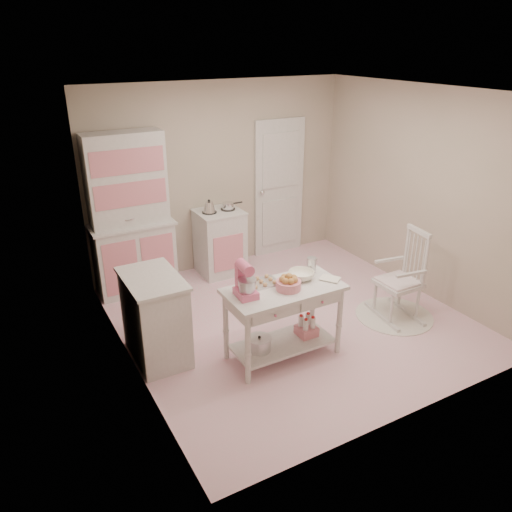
{
  "coord_description": "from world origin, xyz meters",
  "views": [
    {
      "loc": [
        -2.87,
        -4.32,
        3.08
      ],
      "look_at": [
        -0.52,
        -0.07,
        0.96
      ],
      "focal_mm": 35.0,
      "sensor_mm": 36.0,
      "label": 1
    }
  ],
  "objects_px": {
    "rocking_chair": "(399,275)",
    "stand_mixer": "(246,281)",
    "work_table": "(283,322)",
    "base_cabinet": "(155,318)",
    "hutch": "(130,215)",
    "bread_basket": "(288,285)",
    "stove": "(220,242)"
  },
  "relations": [
    {
      "from": "hutch",
      "to": "bread_basket",
      "type": "xyz_separation_m",
      "value": [
        0.91,
        -2.28,
        -0.19
      ]
    },
    {
      "from": "hutch",
      "to": "stove",
      "type": "relative_size",
      "value": 2.26
    },
    {
      "from": "hutch",
      "to": "rocking_chair",
      "type": "distance_m",
      "value": 3.37
    },
    {
      "from": "stove",
      "to": "stand_mixer",
      "type": "xyz_separation_m",
      "value": [
        -0.73,
        -2.16,
        0.51
      ]
    },
    {
      "from": "work_table",
      "to": "stand_mixer",
      "type": "height_order",
      "value": "stand_mixer"
    },
    {
      "from": "hutch",
      "to": "rocking_chair",
      "type": "xyz_separation_m",
      "value": [
        2.5,
        -2.2,
        -0.49
      ]
    },
    {
      "from": "rocking_chair",
      "to": "work_table",
      "type": "xyz_separation_m",
      "value": [
        -1.61,
        -0.03,
        -0.15
      ]
    },
    {
      "from": "hutch",
      "to": "bread_basket",
      "type": "distance_m",
      "value": 2.47
    },
    {
      "from": "hutch",
      "to": "stand_mixer",
      "type": "xyz_separation_m",
      "value": [
        0.47,
        -2.21,
        -0.07
      ]
    },
    {
      "from": "hutch",
      "to": "rocking_chair",
      "type": "relative_size",
      "value": 1.89
    },
    {
      "from": "hutch",
      "to": "stove",
      "type": "bearing_deg",
      "value": -2.39
    },
    {
      "from": "hutch",
      "to": "base_cabinet",
      "type": "xyz_separation_m",
      "value": [
        -0.26,
        -1.61,
        -0.58
      ]
    },
    {
      "from": "stove",
      "to": "work_table",
      "type": "xyz_separation_m",
      "value": [
        -0.31,
        -2.18,
        -0.06
      ]
    },
    {
      "from": "work_table",
      "to": "bread_basket",
      "type": "distance_m",
      "value": 0.45
    },
    {
      "from": "rocking_chair",
      "to": "stand_mixer",
      "type": "distance_m",
      "value": 2.07
    },
    {
      "from": "work_table",
      "to": "stand_mixer",
      "type": "xyz_separation_m",
      "value": [
        -0.42,
        0.02,
        0.57
      ]
    },
    {
      "from": "stand_mixer",
      "to": "stove",
      "type": "bearing_deg",
      "value": 74.75
    },
    {
      "from": "stove",
      "to": "stand_mixer",
      "type": "bearing_deg",
      "value": -108.55
    },
    {
      "from": "stand_mixer",
      "to": "base_cabinet",
      "type": "bearing_deg",
      "value": 143.86
    },
    {
      "from": "hutch",
      "to": "bread_basket",
      "type": "relative_size",
      "value": 8.32
    },
    {
      "from": "stove",
      "to": "bread_basket",
      "type": "height_order",
      "value": "stove"
    },
    {
      "from": "rocking_chair",
      "to": "stand_mixer",
      "type": "bearing_deg",
      "value": -171.46
    },
    {
      "from": "rocking_chair",
      "to": "stand_mixer",
      "type": "relative_size",
      "value": 3.24
    },
    {
      "from": "base_cabinet",
      "to": "work_table",
      "type": "distance_m",
      "value": 1.31
    },
    {
      "from": "work_table",
      "to": "bread_basket",
      "type": "relative_size",
      "value": 4.8
    },
    {
      "from": "rocking_chair",
      "to": "base_cabinet",
      "type": "bearing_deg",
      "value": 176.14
    },
    {
      "from": "stove",
      "to": "rocking_chair",
      "type": "bearing_deg",
      "value": -58.86
    },
    {
      "from": "rocking_chair",
      "to": "bread_basket",
      "type": "bearing_deg",
      "value": -168.87
    },
    {
      "from": "bread_basket",
      "to": "stove",
      "type": "bearing_deg",
      "value": 82.71
    },
    {
      "from": "stove",
      "to": "bread_basket",
      "type": "bearing_deg",
      "value": -97.29
    },
    {
      "from": "stand_mixer",
      "to": "work_table",
      "type": "bearing_deg",
      "value": 0.57
    },
    {
      "from": "stove",
      "to": "base_cabinet",
      "type": "bearing_deg",
      "value": -133.13
    }
  ]
}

